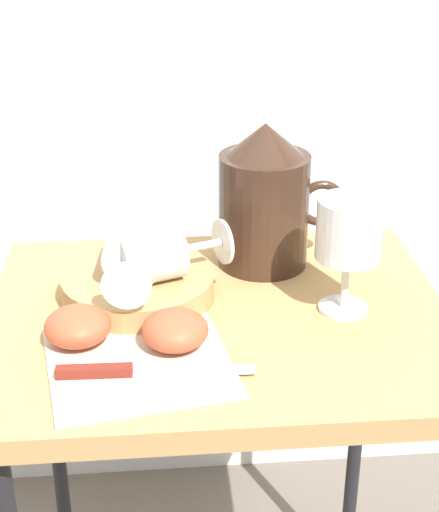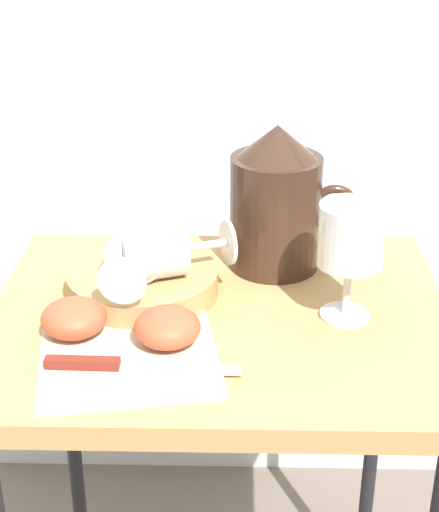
{
  "view_description": "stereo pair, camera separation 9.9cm",
  "coord_description": "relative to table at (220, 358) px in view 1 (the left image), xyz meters",
  "views": [
    {
      "loc": [
        -0.08,
        -0.89,
        1.21
      ],
      "look_at": [
        0.0,
        0.0,
        0.77
      ],
      "focal_mm": 56.5,
      "sensor_mm": 36.0,
      "label": 1
    },
    {
      "loc": [
        0.02,
        -0.89,
        1.21
      ],
      "look_at": [
        0.0,
        0.0,
        0.77
      ],
      "focal_mm": 56.5,
      "sensor_mm": 36.0,
      "label": 2
    }
  ],
  "objects": [
    {
      "name": "apple_half_left",
      "position": [
        -0.17,
        -0.06,
        0.09
      ],
      "size": [
        0.08,
        0.08,
        0.04
      ],
      "primitive_type": "ellipsoid",
      "color": "#C15133",
      "rests_on": "linen_napkin"
    },
    {
      "name": "wine_glass_tipped_far",
      "position": [
        -0.1,
        0.04,
        0.14
      ],
      "size": [
        0.09,
        0.16,
        0.08
      ],
      "color": "silver",
      "rests_on": "basket_tray"
    },
    {
      "name": "basket_tray",
      "position": [
        -0.1,
        0.05,
        0.09
      ],
      "size": [
        0.2,
        0.2,
        0.03
      ],
      "primitive_type": "cylinder",
      "color": "tan",
      "rests_on": "table"
    },
    {
      "name": "table",
      "position": [
        0.0,
        0.0,
        0.0
      ],
      "size": [
        0.59,
        0.47,
        0.69
      ],
      "color": "tan",
      "rests_on": "ground_plane"
    },
    {
      "name": "knife",
      "position": [
        -0.12,
        -0.14,
        0.08
      ],
      "size": [
        0.22,
        0.02,
        0.01
      ],
      "color": "silver",
      "rests_on": "linen_napkin"
    },
    {
      "name": "wine_glass_upright",
      "position": [
        0.16,
        -0.01,
        0.17
      ],
      "size": [
        0.08,
        0.08,
        0.15
      ],
      "color": "silver",
      "rests_on": "table"
    },
    {
      "name": "linen_napkin",
      "position": [
        -0.1,
        -0.11,
        0.07
      ],
      "size": [
        0.24,
        0.23,
        0.0
      ],
      "primitive_type": "cube",
      "rotation": [
        0.0,
        0.0,
        0.17
      ],
      "color": "beige",
      "rests_on": "table"
    },
    {
      "name": "curtain_drape",
      "position": [
        0.0,
        0.53,
        0.33
      ],
      "size": [
        2.4,
        0.03,
        1.92
      ],
      "primitive_type": "cube",
      "color": "white",
      "rests_on": "ground_plane"
    },
    {
      "name": "wine_glass_tipped_near",
      "position": [
        -0.08,
        0.03,
        0.14
      ],
      "size": [
        0.16,
        0.11,
        0.07
      ],
      "color": "silver",
      "rests_on": "basket_tray"
    },
    {
      "name": "apple_half_right",
      "position": [
        -0.06,
        -0.08,
        0.09
      ],
      "size": [
        0.08,
        0.08,
        0.04
      ],
      "primitive_type": "ellipsoid",
      "color": "#C15133",
      "rests_on": "linen_napkin"
    },
    {
      "name": "pitcher",
      "position": [
        0.07,
        0.14,
        0.15
      ],
      "size": [
        0.18,
        0.13,
        0.21
      ],
      "color": "#382319",
      "rests_on": "table"
    }
  ]
}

